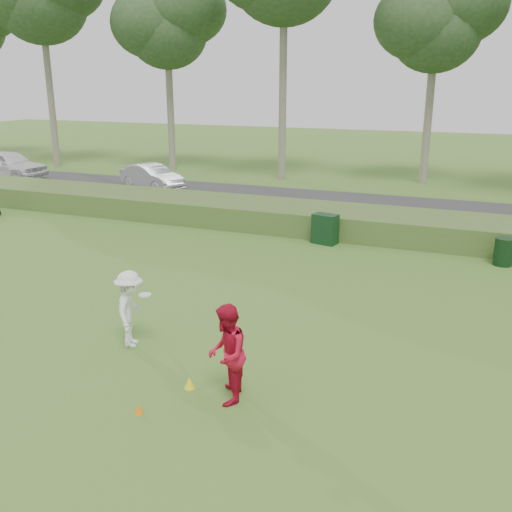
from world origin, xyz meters
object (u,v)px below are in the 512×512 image
at_px(car_left, 9,165).
at_px(trash_bin, 504,252).
at_px(player_red, 227,354).
at_px(car_mid, 152,177).
at_px(utility_cabinet, 325,229).
at_px(cone_orange, 139,409).
at_px(player_white, 130,309).
at_px(cone_yellow, 189,383).

bearing_deg(car_left, trash_bin, -100.13).
distance_m(player_red, car_mid, 21.57).
height_order(player_red, utility_cabinet, player_red).
relative_size(cone_orange, trash_bin, 0.21).
bearing_deg(player_white, utility_cabinet, -30.85).
bearing_deg(cone_yellow, car_left, 140.98).
distance_m(player_red, utility_cabinet, 10.97).
relative_size(cone_orange, car_left, 0.04).
bearing_deg(utility_cabinet, cone_yellow, -76.11).
xyz_separation_m(utility_cabinet, car_left, (-20.98, 6.46, 0.35)).
xyz_separation_m(cone_orange, car_left, (-20.86, 18.35, 0.79)).
bearing_deg(player_red, car_mid, -162.68).
bearing_deg(car_left, player_white, -125.88).
bearing_deg(player_red, utility_cabinet, 167.92).
height_order(player_red, cone_yellow, player_red).
height_order(player_white, trash_bin, player_white).
relative_size(trash_bin, car_mid, 0.22).
relative_size(cone_yellow, trash_bin, 0.26).
height_order(cone_yellow, car_left, car_left).
distance_m(cone_orange, trash_bin, 13.05).
distance_m(utility_cabinet, car_mid, 13.17).
relative_size(cone_yellow, utility_cabinet, 0.22).
bearing_deg(car_left, player_red, -124.10).
bearing_deg(cone_orange, cone_yellow, 69.35).
bearing_deg(car_mid, cone_orange, -127.61).
xyz_separation_m(player_red, car_left, (-22.13, 17.36, -0.04)).
height_order(player_white, player_red, player_red).
distance_m(trash_bin, car_mid, 18.65).
height_order(player_red, car_left, player_red).
distance_m(car_left, car_mid, 9.63).
bearing_deg(player_white, cone_orange, -164.57).
bearing_deg(trash_bin, cone_orange, -117.58).
relative_size(cone_orange, car_mid, 0.05).
distance_m(utility_cabinet, car_left, 21.95).
bearing_deg(player_white, trash_bin, -60.09).
bearing_deg(trash_bin, car_mid, 157.95).
height_order(cone_yellow, utility_cabinet, utility_cabinet).
xyz_separation_m(trash_bin, car_left, (-26.90, 6.78, 0.45)).
bearing_deg(player_white, cone_yellow, -140.21).
distance_m(cone_yellow, utility_cabinet, 10.80).
height_order(player_white, cone_orange, player_white).
height_order(player_white, cone_yellow, player_white).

